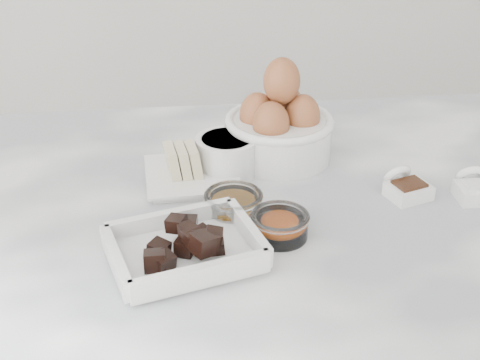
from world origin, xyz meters
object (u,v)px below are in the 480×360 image
object	(u,v)px
honey_bowl	(234,205)
butter_plate	(190,170)
sugar_ramekin	(227,154)
vanilla_spoon	(406,186)
chocolate_dish	(184,245)
egg_bowl	(279,126)
salt_spoon	(476,188)
zest_bowl	(280,224)

from	to	relation	value
honey_bowl	butter_plate	bearing A→B (deg)	116.89
sugar_ramekin	vanilla_spoon	xyz separation A→B (m)	(0.25, -0.10, -0.02)
chocolate_dish	egg_bowl	world-z (taller)	egg_bowl
egg_bowl	honey_bowl	bearing A→B (deg)	-117.75
vanilla_spoon	salt_spoon	xyz separation A→B (m)	(0.10, -0.01, 0.00)
butter_plate	vanilla_spoon	bearing A→B (deg)	-14.26
sugar_ramekin	zest_bowl	xyz separation A→B (m)	(0.05, -0.19, -0.01)
sugar_ramekin	vanilla_spoon	bearing A→B (deg)	-21.99
butter_plate	vanilla_spoon	xyz separation A→B (m)	(0.31, -0.08, -0.00)
zest_bowl	salt_spoon	bearing A→B (deg)	13.34
honey_bowl	zest_bowl	size ratio (longest dim) A/B	1.04
chocolate_dish	sugar_ramekin	world-z (taller)	sugar_ramekin
egg_bowl	zest_bowl	size ratio (longest dim) A/B	2.20
egg_bowl	honey_bowl	xyz separation A→B (m)	(-0.09, -0.17, -0.04)
zest_bowl	egg_bowl	bearing A→B (deg)	81.12
salt_spoon	sugar_ramekin	bearing A→B (deg)	161.70
butter_plate	sugar_ramekin	xyz separation A→B (m)	(0.06, 0.02, 0.01)
sugar_ramekin	egg_bowl	xyz separation A→B (m)	(0.09, 0.04, 0.02)
salt_spoon	butter_plate	bearing A→B (deg)	167.15
sugar_ramekin	vanilla_spoon	world-z (taller)	sugar_ramekin
honey_bowl	vanilla_spoon	distance (m)	0.26
honey_bowl	vanilla_spoon	size ratio (longest dim) A/B	1.00
chocolate_dish	zest_bowl	bearing A→B (deg)	17.17
sugar_ramekin	honey_bowl	size ratio (longest dim) A/B	1.16
zest_bowl	salt_spoon	distance (m)	0.31
salt_spoon	egg_bowl	bearing A→B (deg)	149.09
butter_plate	salt_spoon	distance (m)	0.42
honey_bowl	salt_spoon	xyz separation A→B (m)	(0.35, 0.01, -0.00)
egg_bowl	butter_plate	bearing A→B (deg)	-156.06
butter_plate	vanilla_spoon	distance (m)	0.32
butter_plate	salt_spoon	bearing A→B (deg)	-12.85
vanilla_spoon	honey_bowl	bearing A→B (deg)	-173.44
honey_bowl	chocolate_dish	bearing A→B (deg)	-126.63
chocolate_dish	egg_bowl	xyz separation A→B (m)	(0.16, 0.27, 0.03)
egg_bowl	salt_spoon	world-z (taller)	egg_bowl
sugar_ramekin	zest_bowl	distance (m)	0.19
butter_plate	egg_bowl	size ratio (longest dim) A/B	0.84
honey_bowl	zest_bowl	xyz separation A→B (m)	(0.05, -0.06, 0.00)
egg_bowl	salt_spoon	xyz separation A→B (m)	(0.26, -0.16, -0.04)
vanilla_spoon	zest_bowl	bearing A→B (deg)	-156.77
butter_plate	honey_bowl	xyz separation A→B (m)	(0.05, -0.11, -0.00)
egg_bowl	honey_bowl	size ratio (longest dim) A/B	2.10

